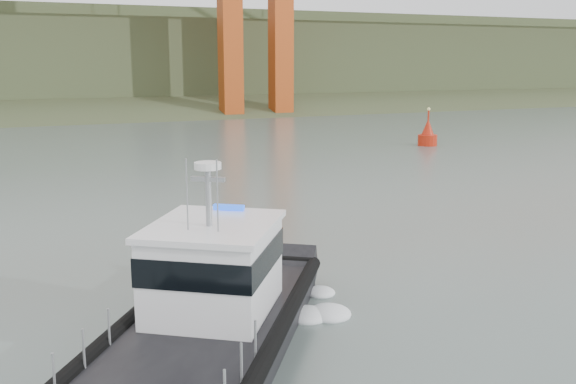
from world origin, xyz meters
The scene contains 4 objects.
ground centered at (0.00, 0.00, 0.00)m, with size 400.00×400.00×0.00m, color #485651.
headlands centered at (0.00, 125.50, 7.05)m, with size 500.00×105.36×27.12m.
patrol_boat centered at (-7.08, -0.03, 1.44)m, with size 10.20×12.18×5.74m.
nav_buoy centered at (25.70, 36.03, 1.04)m, with size 1.91×1.91×3.97m.
Camera 1 is at (-11.83, -16.89, 8.29)m, focal length 40.00 mm.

